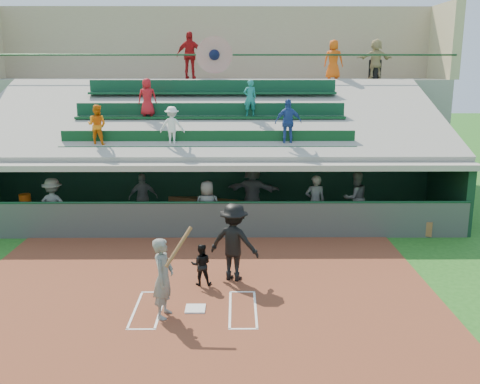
{
  "coord_description": "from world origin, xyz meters",
  "views": [
    {
      "loc": [
        0.88,
        -10.66,
        5.13
      ],
      "look_at": [
        0.99,
        3.5,
        1.8
      ],
      "focal_mm": 40.0,
      "sensor_mm": 36.0,
      "label": 1
    }
  ],
  "objects_px": {
    "batter_at_plate": "(164,277)",
    "trash_bin": "(375,69)",
    "home_plate": "(195,309)",
    "water_cooler": "(25,200)",
    "catcher": "(201,265)",
    "white_table": "(27,214)"
  },
  "relations": [
    {
      "from": "batter_at_plate",
      "to": "trash_bin",
      "type": "relative_size",
      "value": 2.38
    },
    {
      "from": "home_plate",
      "to": "trash_bin",
      "type": "bearing_deg",
      "value": 62.34
    },
    {
      "from": "home_plate",
      "to": "water_cooler",
      "type": "bearing_deg",
      "value": 133.34
    },
    {
      "from": "batter_at_plate",
      "to": "trash_bin",
      "type": "xyz_separation_m",
      "value": [
        7.62,
        13.66,
        4.13
      ]
    },
    {
      "from": "home_plate",
      "to": "catcher",
      "type": "distance_m",
      "value": 1.44
    },
    {
      "from": "water_cooler",
      "to": "catcher",
      "type": "bearing_deg",
      "value": -39.7
    },
    {
      "from": "home_plate",
      "to": "batter_at_plate",
      "type": "xyz_separation_m",
      "value": [
        -0.62,
        -0.31,
        0.85
      ]
    },
    {
      "from": "batter_at_plate",
      "to": "catcher",
      "type": "distance_m",
      "value": 1.82
    },
    {
      "from": "batter_at_plate",
      "to": "trash_bin",
      "type": "bearing_deg",
      "value": 60.86
    },
    {
      "from": "white_table",
      "to": "trash_bin",
      "type": "height_order",
      "value": "trash_bin"
    },
    {
      "from": "catcher",
      "to": "water_cooler",
      "type": "xyz_separation_m",
      "value": [
        -6.1,
        5.07,
        0.34
      ]
    },
    {
      "from": "catcher",
      "to": "batter_at_plate",
      "type": "bearing_deg",
      "value": 66.01
    },
    {
      "from": "home_plate",
      "to": "batter_at_plate",
      "type": "bearing_deg",
      "value": -153.38
    },
    {
      "from": "home_plate",
      "to": "trash_bin",
      "type": "xyz_separation_m",
      "value": [
        7.0,
        13.35,
        4.98
      ]
    },
    {
      "from": "catcher",
      "to": "trash_bin",
      "type": "distance_m",
      "value": 14.58
    },
    {
      "from": "home_plate",
      "to": "trash_bin",
      "type": "distance_m",
      "value": 15.87
    },
    {
      "from": "catcher",
      "to": "water_cooler",
      "type": "bearing_deg",
      "value": -41.87
    },
    {
      "from": "catcher",
      "to": "water_cooler",
      "type": "height_order",
      "value": "water_cooler"
    },
    {
      "from": "white_table",
      "to": "trash_bin",
      "type": "xyz_separation_m",
      "value": [
        13.04,
        6.9,
        4.65
      ]
    },
    {
      "from": "home_plate",
      "to": "water_cooler",
      "type": "relative_size",
      "value": 1.14
    },
    {
      "from": "catcher",
      "to": "white_table",
      "type": "bearing_deg",
      "value": -42.13
    },
    {
      "from": "home_plate",
      "to": "white_table",
      "type": "xyz_separation_m",
      "value": [
        -6.04,
        6.45,
        0.32
      ]
    }
  ]
}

